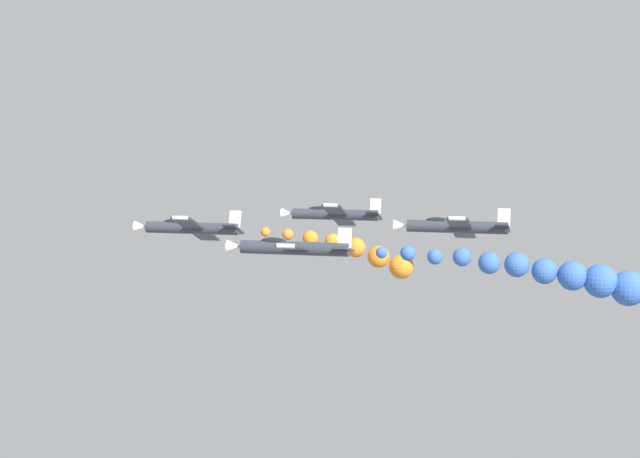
{
  "coord_description": "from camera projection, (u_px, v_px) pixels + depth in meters",
  "views": [
    {
      "loc": [
        -99.87,
        -22.05,
        91.86
      ],
      "look_at": [
        0.0,
        0.0,
        78.99
      ],
      "focal_mm": 63.14,
      "sensor_mm": 36.0,
      "label": 1
    }
  ],
  "objects": [
    {
      "name": "airplane_right_inner",
      "position": [
        334.0,
        214.0,
        115.35
      ],
      "size": [
        9.15,
        10.35,
        3.52
      ],
      "rotation": [
        0.0,
        0.33,
        0.0
      ],
      "color": "#333842"
    },
    {
      "name": "airplane_lead",
      "position": [
        190.0,
        228.0,
        105.29
      ],
      "size": [
        9.11,
        10.35,
        3.58
      ],
      "rotation": [
        0.0,
        0.35,
        0.0
      ],
      "color": "#333842"
    },
    {
      "name": "airplane_left_inner",
      "position": [
        293.0,
        248.0,
        91.2
      ],
      "size": [
        9.44,
        10.35,
        2.98
      ],
      "rotation": [
        0.0,
        0.2,
        0.0
      ],
      "color": "#333842"
    },
    {
      "name": "airplane_left_outer",
      "position": [
        455.0,
        227.0,
        100.3
      ],
      "size": [
        9.24,
        10.35,
        3.39
      ],
      "rotation": [
        0.0,
        0.3,
        0.0
      ],
      "color": "#333842"
    },
    {
      "name": "smoke_trail_left_inner",
      "position": [
        610.0,
        285.0,
        87.12
      ],
      "size": [
        3.99,
        25.55,
        5.43
      ],
      "color": "blue"
    },
    {
      "name": "smoke_trail_lead",
      "position": [
        366.0,
        254.0,
        102.01
      ],
      "size": [
        2.24,
        14.26,
        4.38
      ],
      "color": "orange"
    }
  ]
}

